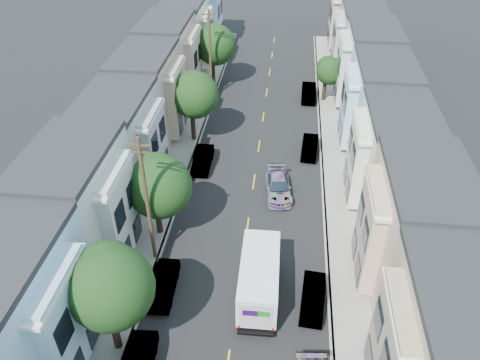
# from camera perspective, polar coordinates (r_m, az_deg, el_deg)

# --- Properties ---
(ground) EXTENTS (160.00, 160.00, 0.00)m
(ground) POSITION_cam_1_polar(r_m,az_deg,el_deg) (32.50, -0.14, -12.83)
(ground) COLOR black
(ground) RESTS_ON ground
(road_slab) EXTENTS (12.00, 70.00, 0.02)m
(road_slab) POSITION_cam_1_polar(r_m,az_deg,el_deg) (43.76, 2.04, 2.11)
(road_slab) COLOR black
(road_slab) RESTS_ON ground
(curb_left) EXTENTS (0.30, 70.00, 0.15)m
(curb_left) POSITION_cam_1_polar(r_m,az_deg,el_deg) (44.47, -5.76, 2.65)
(curb_left) COLOR gray
(curb_left) RESTS_ON ground
(curb_right) EXTENTS (0.30, 70.00, 0.15)m
(curb_right) POSITION_cam_1_polar(r_m,az_deg,el_deg) (43.81, 9.95, 1.67)
(curb_right) COLOR gray
(curb_right) RESTS_ON ground
(sidewalk_left) EXTENTS (2.60, 70.00, 0.15)m
(sidewalk_left) POSITION_cam_1_polar(r_m,az_deg,el_deg) (44.73, -7.40, 2.74)
(sidewalk_left) COLOR gray
(sidewalk_left) RESTS_ON ground
(sidewalk_right) EXTENTS (2.60, 70.00, 0.15)m
(sidewalk_right) POSITION_cam_1_polar(r_m,az_deg,el_deg) (43.94, 11.64, 1.55)
(sidewalk_right) COLOR gray
(sidewalk_right) RESTS_ON ground
(centerline) EXTENTS (0.12, 70.00, 0.01)m
(centerline) POSITION_cam_1_polar(r_m,az_deg,el_deg) (43.77, 2.04, 2.10)
(centerline) COLOR gold
(centerline) RESTS_ON ground
(townhouse_row_left) EXTENTS (5.00, 70.00, 8.50)m
(townhouse_row_left) POSITION_cam_1_polar(r_m,az_deg,el_deg) (45.75, -12.04, 2.91)
(townhouse_row_left) COLOR white
(townhouse_row_left) RESTS_ON ground
(townhouse_row_right) EXTENTS (5.00, 70.00, 8.50)m
(townhouse_row_right) POSITION_cam_1_polar(r_m,az_deg,el_deg) (44.57, 16.48, 1.14)
(townhouse_row_right) COLOR white
(townhouse_row_right) RESTS_ON ground
(tree_b) EXTENTS (4.70, 4.70, 7.70)m
(tree_b) POSITION_cam_1_polar(r_m,az_deg,el_deg) (26.32, -15.65, -12.53)
(tree_b) COLOR black
(tree_b) RESTS_ON ground
(tree_c) EXTENTS (4.70, 4.70, 6.83)m
(tree_c) POSITION_cam_1_polar(r_m,az_deg,el_deg) (33.84, -9.93, -0.81)
(tree_c) COLOR black
(tree_c) RESTS_ON ground
(tree_d) EXTENTS (4.49, 4.49, 7.21)m
(tree_d) POSITION_cam_1_polar(r_m,az_deg,el_deg) (45.03, -5.62, 10.25)
(tree_d) COLOR black
(tree_d) RESTS_ON ground
(tree_e) EXTENTS (4.70, 4.70, 7.43)m
(tree_e) POSITION_cam_1_polar(r_m,az_deg,el_deg) (56.71, -3.08, 16.10)
(tree_e) COLOR black
(tree_e) RESTS_ON ground
(tree_far_r) EXTENTS (3.08, 3.08, 5.19)m
(tree_far_r) POSITION_cam_1_polar(r_m,az_deg,el_deg) (54.20, 10.79, 12.89)
(tree_far_r) COLOR black
(tree_far_r) RESTS_ON ground
(utility_pole_near) EXTENTS (1.60, 0.26, 10.00)m
(utility_pole_near) POSITION_cam_1_polar(r_m,az_deg,el_deg) (31.43, -11.24, -2.71)
(utility_pole_near) COLOR #42301E
(utility_pole_near) RESTS_ON ground
(utility_pole_far) EXTENTS (1.60, 0.26, 10.00)m
(utility_pole_far) POSITION_cam_1_polar(r_m,az_deg,el_deg) (53.55, -3.65, 14.94)
(utility_pole_far) COLOR #42301E
(utility_pole_far) RESTS_ON ground
(fedex_truck) EXTENTS (2.47, 6.43, 3.08)m
(fedex_truck) POSITION_cam_1_polar(r_m,az_deg,el_deg) (30.71, 2.36, -11.84)
(fedex_truck) COLOR white
(fedex_truck) RESTS_ON ground
(lead_sedan) EXTENTS (2.66, 5.07, 1.45)m
(lead_sedan) POSITION_cam_1_polar(r_m,az_deg,el_deg) (39.69, 4.69, -0.79)
(lead_sedan) COLOR black
(lead_sedan) RESTS_ON ground
(parked_left_c) EXTENTS (1.65, 4.27, 1.40)m
(parked_left_c) POSITION_cam_1_polar(r_m,az_deg,el_deg) (32.07, -9.29, -12.47)
(parked_left_c) COLOR silver
(parked_left_c) RESTS_ON ground
(parked_left_d) EXTENTS (1.63, 4.43, 1.47)m
(parked_left_d) POSITION_cam_1_polar(r_m,az_deg,el_deg) (43.03, -4.58, 2.51)
(parked_left_d) COLOR black
(parked_left_d) RESTS_ON ground
(parked_right_b) EXTENTS (1.77, 4.20, 1.37)m
(parked_right_b) POSITION_cam_1_polar(r_m,az_deg,el_deg) (31.34, 8.86, -14.00)
(parked_right_b) COLOR silver
(parked_right_b) RESTS_ON ground
(parked_right_c) EXTENTS (1.74, 4.23, 1.38)m
(parked_right_c) POSITION_cam_1_polar(r_m,az_deg,el_deg) (45.26, 8.49, 3.99)
(parked_right_c) COLOR black
(parked_right_c) RESTS_ON ground
(parked_right_d) EXTENTS (1.68, 4.56, 1.51)m
(parked_right_d) POSITION_cam_1_polar(r_m,az_deg,el_deg) (55.58, 8.36, 10.51)
(parked_right_d) COLOR black
(parked_right_d) RESTS_ON ground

